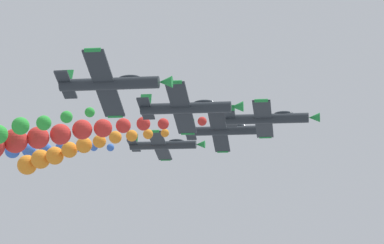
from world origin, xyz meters
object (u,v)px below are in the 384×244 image
(airplane_left_outer, at_px, (164,145))
(airplane_right_outer, at_px, (111,83))
(airplane_lead, at_px, (269,118))
(airplane_left_inner, at_px, (224,130))
(airplane_right_inner, at_px, (187,108))

(airplane_left_outer, bearing_deg, airplane_right_outer, 2.34)
(airplane_left_outer, relative_size, airplane_right_outer, 1.00)
(airplane_lead, distance_m, airplane_left_inner, 9.94)
(airplane_lead, height_order, airplane_right_inner, airplane_lead)
(airplane_right_inner, bearing_deg, airplane_left_outer, -164.96)
(airplane_right_inner, distance_m, airplane_right_outer, 10.02)
(airplane_lead, height_order, airplane_right_outer, airplane_right_outer)
(airplane_lead, bearing_deg, airplane_right_outer, -37.48)
(airplane_lead, xyz_separation_m, airplane_right_inner, (9.08, -7.64, -0.40))
(airplane_left_inner, relative_size, airplane_right_inner, 1.00)
(airplane_left_inner, height_order, airplane_right_inner, airplane_left_inner)
(airplane_lead, distance_m, airplane_left_outer, 22.60)
(airplane_left_inner, bearing_deg, airplane_lead, 35.04)
(airplane_right_inner, bearing_deg, airplane_left_inner, 173.59)
(airplane_left_outer, distance_m, airplane_right_outer, 34.53)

